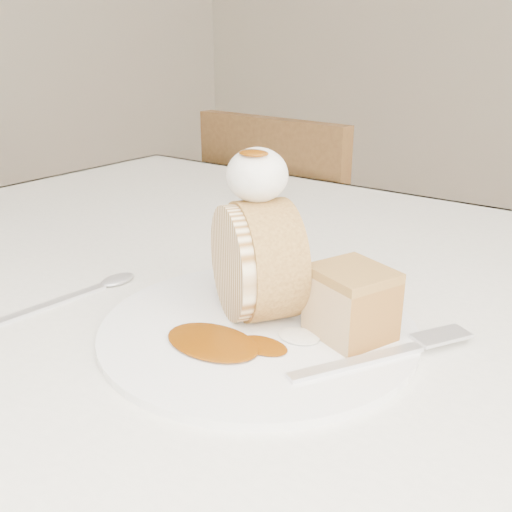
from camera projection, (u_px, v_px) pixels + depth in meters
The scene contains 10 objects.
table at pixel (295, 339), 0.72m from camera, with size 1.40×0.90×0.75m.
chair_far at pixel (295, 263), 1.44m from camera, with size 0.44×0.44×0.86m.
plate at pixel (258, 328), 0.55m from camera, with size 0.31×0.31×0.01m, color white.
roulade_slice at pixel (256, 260), 0.55m from camera, with size 0.11×0.11×0.06m, color beige.
cake_chunk at pixel (351, 307), 0.52m from camera, with size 0.07×0.06×0.06m, color #AD8341.
whipped_cream at pixel (257, 175), 0.53m from camera, with size 0.06×0.06×0.05m, color white.
caramel_drizzle at pixel (254, 146), 0.51m from camera, with size 0.03×0.02×0.01m, color #662F04.
caramel_pool at pixel (213, 342), 0.51m from camera, with size 0.10×0.06×0.00m, color #662F04, non-canonical shape.
fork at pixel (358, 362), 0.48m from camera, with size 0.02×0.18×0.00m, color silver.
spoon at pixel (51, 304), 0.61m from camera, with size 0.02×0.16×0.00m, color silver.
Camera 1 is at (0.34, -0.35, 1.01)m, focal length 40.00 mm.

